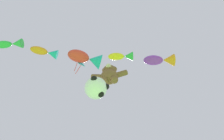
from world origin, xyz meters
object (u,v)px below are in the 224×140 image
at_px(fish_kite_violet, 161,60).
at_px(fish_kite_emerald, 10,44).
at_px(teddy_bear_kite, 109,75).
at_px(fish_kite_crimson, 87,58).
at_px(diamond_kite, 79,64).
at_px(soccer_ball_kite, 96,88).
at_px(fish_kite_tangerine, 46,52).
at_px(fish_kite_goldfin, 122,56).

height_order(fish_kite_violet, fish_kite_emerald, fish_kite_violet).
relative_size(teddy_bear_kite, fish_kite_emerald, 1.17).
bearing_deg(teddy_bear_kite, fish_kite_violet, 4.20).
bearing_deg(fish_kite_crimson, fish_kite_emerald, -159.56).
relative_size(fish_kite_crimson, diamond_kite, 0.83).
xyz_separation_m(soccer_ball_kite, fish_kite_tangerine, (-3.28, -1.27, 3.79)).
bearing_deg(fish_kite_goldfin, fish_kite_emerald, -165.07).
relative_size(fish_kite_violet, fish_kite_crimson, 0.87).
distance_m(teddy_bear_kite, fish_kite_violet, 3.97).
height_order(soccer_ball_kite, fish_kite_emerald, fish_kite_emerald).
distance_m(fish_kite_goldfin, fish_kite_crimson, 2.30).
distance_m(fish_kite_violet, fish_kite_emerald, 9.49).
height_order(soccer_ball_kite, fish_kite_violet, fish_kite_violet).
height_order(soccer_ball_kite, diamond_kite, diamond_kite).
bearing_deg(fish_kite_goldfin, diamond_kite, 177.87).
xyz_separation_m(soccer_ball_kite, fish_kite_violet, (3.92, 0.32, 3.96)).
xyz_separation_m(fish_kite_crimson, fish_kite_tangerine, (-2.46, -0.80, -0.16)).
xyz_separation_m(teddy_bear_kite, fish_kite_tangerine, (-3.89, -1.35, 1.99)).
xyz_separation_m(teddy_bear_kite, fish_kite_crimson, (-1.43, -0.54, 2.15)).
height_order(fish_kite_emerald, diamond_kite, diamond_kite).
xyz_separation_m(fish_kite_goldfin, fish_kite_tangerine, (-4.75, -0.94, -0.00)).
height_order(soccer_ball_kite, fish_kite_crimson, fish_kite_crimson).
bearing_deg(fish_kite_violet, diamond_kite, -174.12).
relative_size(fish_kite_emerald, diamond_kite, 0.63).
distance_m(fish_kite_emerald, diamond_kite, 4.35).
bearing_deg(fish_kite_violet, fish_kite_goldfin, -165.21).
bearing_deg(diamond_kite, fish_kite_goldfin, -2.13).
height_order(fish_kite_crimson, fish_kite_emerald, fish_kite_crimson).
relative_size(teddy_bear_kite, fish_kite_goldfin, 1.29).
bearing_deg(fish_kite_violet, soccer_ball_kite, -175.37).
relative_size(fish_kite_violet, diamond_kite, 0.72).
bearing_deg(fish_kite_crimson, soccer_ball_kite, 29.87).
height_order(teddy_bear_kite, fish_kite_goldfin, fish_kite_goldfin).
bearing_deg(fish_kite_crimson, diamond_kite, 154.86).
xyz_separation_m(teddy_bear_kite, fish_kite_violet, (3.31, 0.24, 2.17)).
distance_m(soccer_ball_kite, fish_kite_emerald, 6.68).
relative_size(soccer_ball_kite, fish_kite_tangerine, 0.66).
bearing_deg(diamond_kite, fish_kite_crimson, -25.14).
bearing_deg(teddy_bear_kite, fish_kite_emerald, -159.45).
xyz_separation_m(fish_kite_goldfin, diamond_kite, (-2.81, 0.10, 0.06)).
bearing_deg(soccer_ball_kite, diamond_kite, -170.49).
distance_m(teddy_bear_kite, soccer_ball_kite, 1.90).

